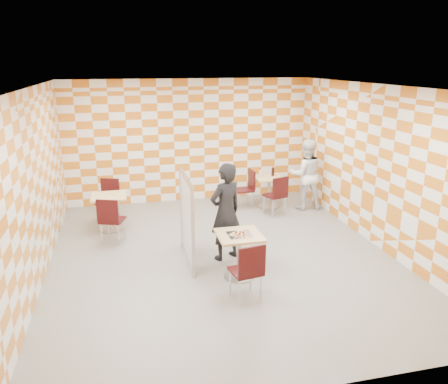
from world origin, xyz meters
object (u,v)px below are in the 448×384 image
Objects in this scene: chair_empty_far at (109,196)px; sport_bottle at (260,173)px; soda_bottle at (273,172)px; man_dark at (226,212)px; main_table at (239,248)px; chair_second_side at (247,186)px; chair_empty_near at (110,217)px; chair_main_front at (248,268)px; man_white at (306,174)px; chair_second_front at (277,193)px; partition at (187,218)px; empty_table at (110,207)px; second_table at (269,187)px.

sport_bottle reaches higher than chair_empty_far.
sport_bottle is at bearing 176.59° from soda_bottle.
chair_empty_far is 3.24m from man_dark.
main_table is 3.55m from chair_second_side.
chair_empty_near is 3.82m from sport_bottle.
chair_main_front is 4.56m from man_white.
man_dark is (-1.66, -1.91, 0.33)m from chair_second_front.
chair_main_front is at bearing -67.81° from partition.
man_white reaches higher than chair_empty_far.
empty_table is 3.95m from chair_main_front.
chair_empty_near is 4.63m from man_white.
empty_table is (-2.06, 2.64, 0.00)m from main_table.
second_table and empty_table have the same top height.
second_table is at bearing 10.01° from empty_table.
chair_second_front is 0.80m from soda_bottle.
partition is at bearing 112.19° from chair_main_front.
main_table is at bearing 59.39° from man_white.
chair_empty_near reaches higher than main_table.
main_table is at bearing -57.38° from chair_empty_far.
chair_main_front and chair_empty_far have the same top height.
partition reaches higher than chair_empty_far.
chair_main_front is 3.30m from chair_empty_near.
soda_bottle reaches higher than chair_main_front.
soda_bottle reaches higher than chair_second_front.
chair_empty_near is 4.62× the size of sport_bottle.
soda_bottle reaches higher than chair_empty_near.
soda_bottle is at bearing 62.56° from main_table.
man_white is 1.07m from sport_bottle.
second_table is at bearing -31.96° from sport_bottle.
chair_main_front is (-1.71, -4.07, 0.04)m from second_table.
man_dark is (-1.68, -2.54, 0.36)m from second_table.
man_dark is 3.19m from soda_bottle.
partition is at bearing 43.32° from man_white.
chair_second_front reaches higher than empty_table.
second_table is at bearing -8.66° from chair_second_side.
sport_bottle is (3.49, 1.53, 0.29)m from chair_empty_near.
chair_second_side is 3.16m from partition.
chair_empty_near is 1.00× the size of chair_empty_far.
main_table is 1.00× the size of second_table.
second_table is 3.93m from chair_empty_near.
second_table is 0.48× the size of partition.
chair_empty_near is at bearing -53.47° from man_dark.
man_dark reaches higher than chair_empty_far.
man_white reaches higher than soda_bottle.
chair_main_front is at bearing -112.79° from second_table.
chair_second_side is at bearing -6.77° from man_white.
empty_table is 3.91m from soda_bottle.
chair_second_front is (1.69, 3.44, 0.00)m from chair_main_front.
main_table and empty_table have the same top height.
soda_bottle is at bearing -3.41° from sport_bottle.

